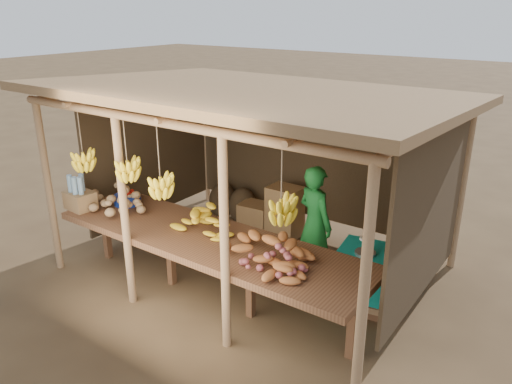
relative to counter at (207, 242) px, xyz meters
The scene contains 13 objects.
ground 1.20m from the counter, 90.00° to the left, with size 60.00×60.00×0.00m, color brown.
stall_structure 1.43m from the counter, 90.40° to the left, with size 4.70×3.50×2.43m.
counter is the anchor object (origin of this frame).
potato_heap 1.58m from the counter, behind, with size 1.04×0.63×0.37m, color tan, non-canonical shape.
sweet_potato_heap 0.85m from the counter, ahead, with size 0.99×0.60×0.36m, color #B2632D, non-canonical shape.
onion_heap 1.10m from the counter, 11.95° to the right, with size 0.69×0.41×0.35m, color #AD5456, non-canonical shape.
banana_pile 0.29m from the counter, 133.45° to the left, with size 0.63×0.38×0.35m, color yellow, non-canonical shape.
tomato_basin 1.52m from the counter, behind, with size 0.35×0.35×0.18m.
bottle_box 1.90m from the counter, behind, with size 0.38×0.31×0.45m.
vendor 1.37m from the counter, 57.19° to the left, with size 0.54×0.35×1.47m, color #19732A.
tarp_crate 1.88m from the counter, 30.88° to the left, with size 0.84×0.75×0.89m.
carton_stack 2.03m from the counter, 100.56° to the left, with size 1.00×0.39×0.76m.
burlap_sacks 2.54m from the counter, 121.46° to the left, with size 0.86×0.45×0.61m.
Camera 1 is at (3.37, -4.76, 3.23)m, focal length 35.00 mm.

